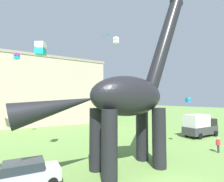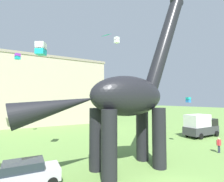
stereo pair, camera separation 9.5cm
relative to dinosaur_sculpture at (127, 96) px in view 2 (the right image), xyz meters
The scene contains 12 objects.
dinosaur_sculpture is the anchor object (origin of this frame).
parked_sedan_left 8.57m from the dinosaur_sculpture, behind, with size 4.26×2.02×1.55m.
parked_box_truck 16.84m from the dinosaur_sculpture, 15.42° to the left, with size 5.64×2.37×3.20m.
person_photographer 11.47m from the dinosaur_sculpture, 30.71° to the left, with size 0.40×0.18×1.07m.
person_vendor_side 11.34m from the dinosaur_sculpture, ahead, with size 0.56×0.25×1.50m.
person_near_flyer 13.59m from the dinosaur_sculpture, 34.00° to the left, with size 0.62×0.27×1.65m.
kite_high_left 8.86m from the dinosaur_sculpture, 137.85° to the left, with size 1.06×1.06×1.10m.
kite_trailing 19.23m from the dinosaur_sculpture, 68.57° to the left, with size 1.75×2.02×0.48m.
kite_mid_right 9.74m from the dinosaur_sculpture, ahead, with size 0.43×0.43×0.59m.
kite_drifting 17.83m from the dinosaur_sculpture, 116.49° to the left, with size 0.75×0.75×0.80m.
kite_far_right 24.73m from the dinosaur_sculpture, 61.18° to the left, with size 1.00×1.00×1.20m.
background_building_block 31.08m from the dinosaur_sculpture, 91.55° to the left, with size 23.31×12.06×14.52m.
Camera 2 is at (-8.16, -6.70, 5.24)m, focal length 27.29 mm.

